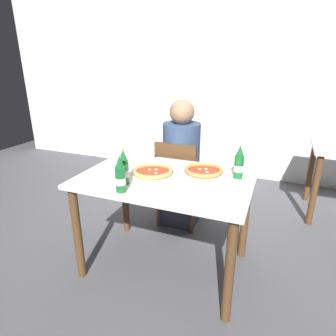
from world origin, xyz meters
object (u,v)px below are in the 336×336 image
(pizza_marinara_far, at_px, (204,171))
(paper_cup, at_px, (150,153))
(diner_seated, at_px, (181,167))
(pizza_margherita_near, at_px, (153,172))
(napkin_with_cutlery, at_px, (166,191))
(chair_behind_table, at_px, (179,179))
(dining_table_main, at_px, (165,192))
(beer_bottle_right, at_px, (239,164))
(beer_bottle_left, at_px, (124,169))
(beer_bottle_center, at_px, (120,176))

(pizza_marinara_far, distance_m, paper_cup, 0.53)
(pizza_marinara_far, bearing_deg, diner_seated, 124.45)
(pizza_margherita_near, xyz_separation_m, napkin_with_cutlery, (0.19, -0.23, -0.02))
(chair_behind_table, relative_size, pizza_margherita_near, 2.68)
(dining_table_main, bearing_deg, beer_bottle_right, 19.84)
(dining_table_main, relative_size, beer_bottle_right, 4.86)
(beer_bottle_left, bearing_deg, chair_behind_table, 83.12)
(chair_behind_table, height_order, diner_seated, diner_seated)
(pizza_marinara_far, height_order, paper_cup, paper_cup)
(pizza_margherita_near, distance_m, beer_bottle_center, 0.35)
(dining_table_main, distance_m, beer_bottle_center, 0.43)
(beer_bottle_left, height_order, napkin_with_cutlery, beer_bottle_left)
(chair_behind_table, height_order, pizza_marinara_far, chair_behind_table)
(chair_behind_table, bearing_deg, dining_table_main, 101.20)
(dining_table_main, distance_m, pizza_marinara_far, 0.31)
(chair_behind_table, distance_m, pizza_marinara_far, 0.64)
(napkin_with_cutlery, bearing_deg, paper_cup, 123.36)
(chair_behind_table, relative_size, beer_bottle_left, 3.44)
(diner_seated, height_order, napkin_with_cutlery, diner_seated)
(beer_bottle_left, xyz_separation_m, napkin_with_cutlery, (0.30, -0.01, -0.10))
(beer_bottle_center, bearing_deg, dining_table_main, 63.35)
(chair_behind_table, height_order, beer_bottle_right, beer_bottle_right)
(dining_table_main, distance_m, beer_bottle_right, 0.55)
(dining_table_main, xyz_separation_m, pizza_margherita_near, (-0.10, 0.01, 0.13))
(pizza_marinara_far, xyz_separation_m, paper_cup, (-0.50, 0.17, 0.03))
(pizza_margherita_near, bearing_deg, dining_table_main, -4.61)
(beer_bottle_right, height_order, napkin_with_cutlery, beer_bottle_right)
(pizza_marinara_far, bearing_deg, napkin_with_cutlery, -110.49)
(pizza_marinara_far, height_order, napkin_with_cutlery, pizza_marinara_far)
(beer_bottle_right, bearing_deg, pizza_margherita_near, -164.15)
(beer_bottle_left, bearing_deg, paper_cup, 96.25)
(chair_behind_table, xyz_separation_m, diner_seated, (0.00, 0.05, 0.10))
(napkin_with_cutlery, distance_m, paper_cup, 0.66)
(dining_table_main, height_order, napkin_with_cutlery, napkin_with_cutlery)
(chair_behind_table, distance_m, pizza_margherita_near, 0.67)
(diner_seated, bearing_deg, paper_cup, -115.44)
(diner_seated, height_order, pizza_marinara_far, diner_seated)
(dining_table_main, relative_size, chair_behind_table, 1.41)
(beer_bottle_left, relative_size, beer_bottle_right, 1.00)
(chair_behind_table, relative_size, beer_bottle_center, 3.44)
(dining_table_main, distance_m, pizza_margherita_near, 0.17)
(diner_seated, relative_size, pizza_marinara_far, 3.97)
(pizza_margherita_near, bearing_deg, diner_seated, 90.81)
(diner_seated, distance_m, pizza_marinara_far, 0.64)
(beer_bottle_left, xyz_separation_m, beer_bottle_right, (0.69, 0.38, 0.00))
(dining_table_main, xyz_separation_m, diner_seated, (-0.11, 0.66, -0.05))
(pizza_margherita_near, xyz_separation_m, beer_bottle_right, (0.58, 0.16, 0.08))
(chair_behind_table, relative_size, diner_seated, 0.70)
(paper_cup, bearing_deg, napkin_with_cutlery, -56.64)
(beer_bottle_right, bearing_deg, dining_table_main, -160.16)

